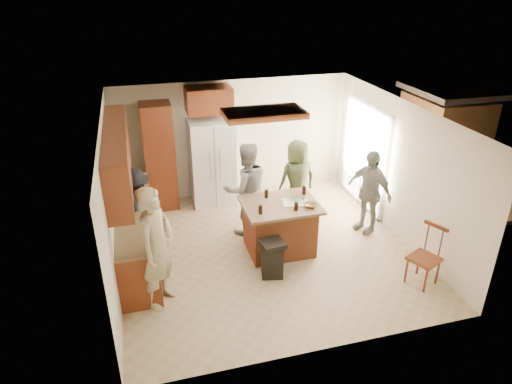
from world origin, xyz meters
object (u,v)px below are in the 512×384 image
object	(u,v)px
person_front_left	(157,248)
refrigerator	(212,162)
kitchen_island	(280,227)
person_counter	(136,211)
spindle_chair	(425,258)
person_behind_right	(297,180)
person_behind_left	(246,189)
trash_bin	(272,258)
person_side_right	(369,191)

from	to	relation	value
person_front_left	refrigerator	bearing A→B (deg)	9.31
person_front_left	kitchen_island	size ratio (longest dim) A/B	1.48
person_front_left	refrigerator	size ratio (longest dim) A/B	1.05
person_counter	spindle_chair	xyz separation A→B (m)	(4.28, -2.16, -0.32)
person_front_left	person_counter	xyz separation A→B (m)	(-0.26, 1.54, -0.17)
person_behind_right	spindle_chair	size ratio (longest dim) A/B	1.61
person_behind_left	refrigerator	distance (m)	1.48
person_behind_right	trash_bin	distance (m)	2.12
person_behind_right	person_counter	bearing A→B (deg)	-0.06
person_side_right	person_counter	bearing A→B (deg)	-120.18
person_behind_left	person_counter	distance (m)	1.99
person_front_left	refrigerator	world-z (taller)	person_front_left
person_behind_right	refrigerator	xyz separation A→B (m)	(-1.48, 1.08, 0.10)
spindle_chair	person_behind_left	bearing A→B (deg)	135.45
refrigerator	person_behind_right	bearing A→B (deg)	-36.16
trash_bin	spindle_chair	distance (m)	2.39
kitchen_island	trash_bin	distance (m)	0.76
person_front_left	spindle_chair	xyz separation A→B (m)	(4.02, -0.62, -0.49)
person_front_left	spindle_chair	world-z (taller)	person_front_left
person_behind_right	person_counter	world-z (taller)	person_behind_right
person_side_right	person_front_left	bearing A→B (deg)	-98.58
person_behind_right	trash_bin	size ratio (longest dim) A/B	2.55
person_front_left	person_counter	bearing A→B (deg)	42.58
person_front_left	trash_bin	xyz separation A→B (m)	(1.79, 0.21, -0.63)
spindle_chair	refrigerator	bearing A→B (deg)	125.84
person_front_left	person_behind_right	world-z (taller)	person_front_left
person_behind_left	spindle_chair	world-z (taller)	person_behind_left
person_counter	spindle_chair	bearing A→B (deg)	-134.64
person_side_right	trash_bin	world-z (taller)	person_side_right
refrigerator	trash_bin	world-z (taller)	refrigerator
person_front_left	person_behind_left	bearing A→B (deg)	-13.30
person_behind_left	person_counter	bearing A→B (deg)	-3.10
person_counter	person_behind_left	bearing A→B (deg)	-104.92
person_behind_right	kitchen_island	world-z (taller)	person_behind_right
person_behind_left	kitchen_island	size ratio (longest dim) A/B	1.39
person_front_left	person_counter	distance (m)	1.57
person_side_right	refrigerator	world-z (taller)	refrigerator
person_counter	kitchen_island	xyz separation A→B (m)	(2.38, -0.67, -0.30)
person_counter	kitchen_island	size ratio (longest dim) A/B	1.22
kitchen_island	trash_bin	xyz separation A→B (m)	(-0.34, -0.67, -0.16)
person_front_left	spindle_chair	bearing A→B (deg)	-65.62
person_front_left	person_counter	size ratio (longest dim) A/B	1.22
person_side_right	spindle_chair	distance (m)	1.78
kitchen_island	spindle_chair	world-z (taller)	spindle_chair
refrigerator	kitchen_island	bearing A→B (deg)	-70.64
person_behind_left	spindle_chair	bearing A→B (deg)	129.42
person_behind_left	person_behind_right	size ratio (longest dim) A/B	1.11
person_behind_right	person_side_right	bearing A→B (deg)	133.38
trash_bin	person_behind_left	bearing A→B (deg)	92.53
person_behind_right	kitchen_island	bearing A→B (deg)	49.09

